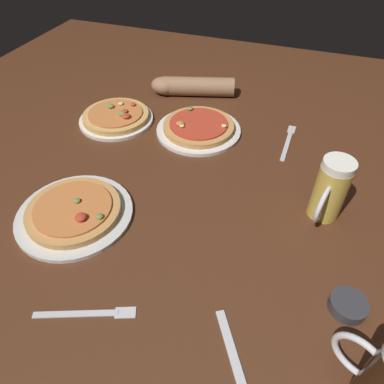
{
  "coord_description": "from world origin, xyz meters",
  "views": [
    {
      "loc": [
        0.24,
        -0.67,
        0.7
      ],
      "look_at": [
        0.0,
        0.0,
        0.02
      ],
      "focal_mm": 32.92,
      "sensor_mm": 36.0,
      "label": 1
    }
  ],
  "objects_px": {
    "pizza_plate_side": "(198,128)",
    "diner_arm": "(189,86)",
    "fork_left": "(288,141)",
    "knife_right": "(237,367)",
    "pizza_plate_far": "(116,117)",
    "pizza_plate_near": "(74,212)",
    "ramekin_sauce": "(348,305)",
    "beer_mug_amber": "(330,190)",
    "fork_spare": "(87,313)"
  },
  "relations": [
    {
      "from": "pizza_plate_near",
      "to": "beer_mug_amber",
      "type": "distance_m",
      "value": 0.67
    },
    {
      "from": "pizza_plate_side",
      "to": "fork_spare",
      "type": "relative_size",
      "value": 1.42
    },
    {
      "from": "pizza_plate_side",
      "to": "knife_right",
      "type": "height_order",
      "value": "pizza_plate_side"
    },
    {
      "from": "pizza_plate_near",
      "to": "beer_mug_amber",
      "type": "bearing_deg",
      "value": 20.24
    },
    {
      "from": "beer_mug_amber",
      "to": "ramekin_sauce",
      "type": "relative_size",
      "value": 2.24
    },
    {
      "from": "fork_left",
      "to": "beer_mug_amber",
      "type": "bearing_deg",
      "value": -66.41
    },
    {
      "from": "ramekin_sauce",
      "to": "knife_right",
      "type": "distance_m",
      "value": 0.27
    },
    {
      "from": "fork_spare",
      "to": "pizza_plate_side",
      "type": "bearing_deg",
      "value": 90.07
    },
    {
      "from": "pizza_plate_near",
      "to": "diner_arm",
      "type": "distance_m",
      "value": 0.74
    },
    {
      "from": "fork_spare",
      "to": "diner_arm",
      "type": "height_order",
      "value": "diner_arm"
    },
    {
      "from": "pizza_plate_side",
      "to": "knife_right",
      "type": "relative_size",
      "value": 1.44
    },
    {
      "from": "beer_mug_amber",
      "to": "knife_right",
      "type": "height_order",
      "value": "beer_mug_amber"
    },
    {
      "from": "pizza_plate_side",
      "to": "diner_arm",
      "type": "xyz_separation_m",
      "value": [
        -0.12,
        0.24,
        0.02
      ]
    },
    {
      "from": "fork_left",
      "to": "knife_right",
      "type": "relative_size",
      "value": 1.05
    },
    {
      "from": "pizza_plate_near",
      "to": "knife_right",
      "type": "distance_m",
      "value": 0.55
    },
    {
      "from": "fork_left",
      "to": "diner_arm",
      "type": "relative_size",
      "value": 0.65
    },
    {
      "from": "fork_spare",
      "to": "knife_right",
      "type": "bearing_deg",
      "value": 0.13
    },
    {
      "from": "pizza_plate_far",
      "to": "fork_left",
      "type": "height_order",
      "value": "pizza_plate_far"
    },
    {
      "from": "diner_arm",
      "to": "ramekin_sauce",
      "type": "bearing_deg",
      "value": -50.49
    },
    {
      "from": "fork_spare",
      "to": "diner_arm",
      "type": "relative_size",
      "value": 0.63
    },
    {
      "from": "beer_mug_amber",
      "to": "fork_spare",
      "type": "height_order",
      "value": "beer_mug_amber"
    },
    {
      "from": "fork_left",
      "to": "knife_right",
      "type": "bearing_deg",
      "value": -88.69
    },
    {
      "from": "pizza_plate_far",
      "to": "knife_right",
      "type": "bearing_deg",
      "value": -47.72
    },
    {
      "from": "knife_right",
      "to": "fork_spare",
      "type": "relative_size",
      "value": 0.98
    },
    {
      "from": "pizza_plate_side",
      "to": "diner_arm",
      "type": "bearing_deg",
      "value": 116.65
    },
    {
      "from": "fork_left",
      "to": "knife_right",
      "type": "xyz_separation_m",
      "value": [
        0.02,
        -0.77,
        -0.0
      ]
    },
    {
      "from": "pizza_plate_near",
      "to": "pizza_plate_side",
      "type": "relative_size",
      "value": 1.04
    },
    {
      "from": "pizza_plate_near",
      "to": "pizza_plate_far",
      "type": "height_order",
      "value": "same"
    },
    {
      "from": "pizza_plate_far",
      "to": "knife_right",
      "type": "height_order",
      "value": "pizza_plate_far"
    },
    {
      "from": "pizza_plate_far",
      "to": "pizza_plate_near",
      "type": "bearing_deg",
      "value": -74.93
    },
    {
      "from": "pizza_plate_near",
      "to": "fork_spare",
      "type": "height_order",
      "value": "pizza_plate_near"
    },
    {
      "from": "fork_left",
      "to": "diner_arm",
      "type": "distance_m",
      "value": 0.47
    },
    {
      "from": "beer_mug_amber",
      "to": "fork_left",
      "type": "xyz_separation_m",
      "value": [
        -0.13,
        0.31,
        -0.08
      ]
    },
    {
      "from": "pizza_plate_near",
      "to": "pizza_plate_side",
      "type": "xyz_separation_m",
      "value": [
        0.18,
        0.49,
        0.0
      ]
    },
    {
      "from": "pizza_plate_near",
      "to": "fork_spare",
      "type": "xyz_separation_m",
      "value": [
        0.18,
        -0.23,
        -0.01
      ]
    },
    {
      "from": "pizza_plate_side",
      "to": "pizza_plate_far",
      "type": "bearing_deg",
      "value": -173.32
    },
    {
      "from": "beer_mug_amber",
      "to": "diner_arm",
      "type": "xyz_separation_m",
      "value": [
        -0.56,
        0.5,
        -0.05
      ]
    },
    {
      "from": "knife_right",
      "to": "diner_arm",
      "type": "bearing_deg",
      "value": 114.69
    },
    {
      "from": "fork_left",
      "to": "fork_spare",
      "type": "relative_size",
      "value": 1.03
    },
    {
      "from": "pizza_plate_near",
      "to": "pizza_plate_far",
      "type": "distance_m",
      "value": 0.47
    },
    {
      "from": "pizza_plate_side",
      "to": "ramekin_sauce",
      "type": "xyz_separation_m",
      "value": [
        0.51,
        -0.53,
        -0.0
      ]
    },
    {
      "from": "pizza_plate_near",
      "to": "ramekin_sauce",
      "type": "height_order",
      "value": "pizza_plate_near"
    },
    {
      "from": "pizza_plate_far",
      "to": "pizza_plate_side",
      "type": "bearing_deg",
      "value": 6.68
    },
    {
      "from": "pizza_plate_far",
      "to": "ramekin_sauce",
      "type": "distance_m",
      "value": 0.96
    },
    {
      "from": "fork_spare",
      "to": "pizza_plate_far",
      "type": "bearing_deg",
      "value": 113.81
    },
    {
      "from": "ramekin_sauce",
      "to": "fork_left",
      "type": "distance_m",
      "value": 0.61
    },
    {
      "from": "pizza_plate_near",
      "to": "diner_arm",
      "type": "xyz_separation_m",
      "value": [
        0.06,
        0.73,
        0.02
      ]
    },
    {
      "from": "pizza_plate_side",
      "to": "beer_mug_amber",
      "type": "distance_m",
      "value": 0.52
    },
    {
      "from": "pizza_plate_near",
      "to": "knife_right",
      "type": "height_order",
      "value": "pizza_plate_near"
    },
    {
      "from": "pizza_plate_far",
      "to": "ramekin_sauce",
      "type": "relative_size",
      "value": 3.36
    }
  ]
}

